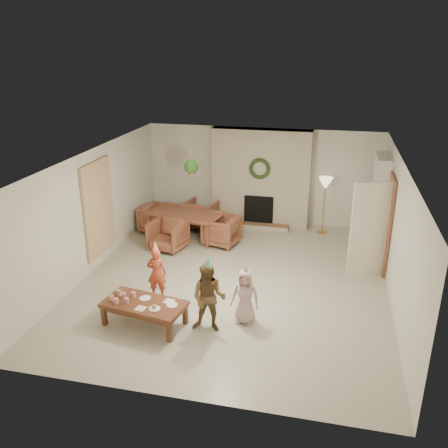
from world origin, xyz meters
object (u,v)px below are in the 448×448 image
(dining_chair_near, at_px, (168,235))
(coffee_table_top, at_px, (144,304))
(child_plaid, at_px, (209,298))
(dining_chair_far, at_px, (201,214))
(dining_chair_left, at_px, (158,219))
(child_red, at_px, (157,273))
(dining_chair_right, at_px, (221,231))
(child_pink, at_px, (245,296))
(dining_table, at_px, (185,225))

(dining_chair_near, distance_m, coffee_table_top, 3.16)
(coffee_table_top, relative_size, child_plaid, 1.15)
(dining_chair_near, bearing_deg, coffee_table_top, -64.97)
(coffee_table_top, xyz_separation_m, child_plaid, (1.11, 0.09, 0.21))
(dining_chair_far, bearing_deg, coffee_table_top, 106.74)
(dining_chair_left, bearing_deg, child_red, -146.96)
(dining_chair_far, distance_m, dining_chair_right, 1.27)
(child_red, height_order, child_pink, child_red)
(dining_chair_near, bearing_deg, dining_chair_far, 90.00)
(dining_chair_left, distance_m, child_plaid, 4.60)
(dining_chair_far, xyz_separation_m, dining_chair_left, (-0.95, -0.59, 0.00))
(dining_table, relative_size, child_pink, 1.83)
(dining_table, bearing_deg, coffee_table_top, -69.91)
(coffee_table_top, relative_size, child_pink, 1.41)
(dining_table, relative_size, child_plaid, 1.49)
(dining_table, xyz_separation_m, child_plaid, (1.58, -3.77, 0.29))
(child_red, relative_size, child_plaid, 0.83)
(dining_chair_near, xyz_separation_m, dining_chair_left, (-0.59, 0.95, 0.00))
(child_red, distance_m, child_plaid, 1.49)
(child_plaid, xyz_separation_m, child_pink, (0.54, 0.37, -0.11))
(dining_table, distance_m, dining_chair_near, 0.79)
(dining_chair_near, relative_size, coffee_table_top, 0.55)
(dining_chair_right, bearing_deg, coffee_table_top, 5.43)
(child_pink, bearing_deg, child_plaid, -142.45)
(dining_table, relative_size, dining_chair_far, 2.34)
(coffee_table_top, xyz_separation_m, child_red, (-0.12, 0.93, 0.10))
(dining_chair_near, bearing_deg, child_red, -62.94)
(dining_chair_far, relative_size, child_pink, 0.78)
(dining_table, height_order, dining_chair_left, dining_chair_left)
(child_red, xyz_separation_m, child_plaid, (1.22, -0.84, 0.10))
(dining_chair_left, height_order, child_pink, child_pink)
(child_plaid, bearing_deg, child_pink, 34.27)
(coffee_table_top, distance_m, child_pink, 1.71)
(dining_table, distance_m, coffee_table_top, 3.89)
(dining_table, bearing_deg, child_plaid, -54.14)
(coffee_table_top, bearing_deg, dining_table, 106.66)
(child_pink, bearing_deg, dining_chair_left, 131.64)
(dining_chair_left, bearing_deg, child_pink, -127.95)
(dining_table, xyz_separation_m, child_pink, (2.12, -3.39, 0.17))
(dining_chair_far, distance_m, child_pink, 4.59)
(child_pink, bearing_deg, child_red, 167.82)
(child_red, bearing_deg, coffee_table_top, 89.14)
(dining_chair_right, xyz_separation_m, child_plaid, (0.62, -3.54, 0.25))
(child_red, bearing_deg, child_pink, 157.14)
(dining_table, bearing_deg, dining_chair_far, 90.00)
(dining_chair_far, relative_size, child_red, 0.77)
(dining_chair_near, height_order, coffee_table_top, dining_chair_near)
(child_pink, bearing_deg, dining_chair_right, 112.71)
(dining_chair_near, distance_m, dining_chair_far, 1.58)
(dining_chair_right, bearing_deg, dining_chair_left, -90.00)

